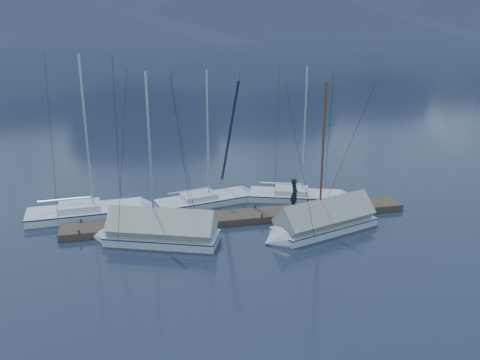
# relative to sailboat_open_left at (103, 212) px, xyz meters

# --- Properties ---
(ground) EXTENTS (1000.00, 1000.00, 0.00)m
(ground) POSITION_rel_sailboat_open_left_xyz_m (6.98, -4.43, -0.16)
(ground) COLOR black
(ground) RESTS_ON ground
(dock) EXTENTS (18.00, 1.50, 0.54)m
(dock) POSITION_rel_sailboat_open_left_xyz_m (6.98, -2.43, -0.05)
(dock) COLOR #382D23
(dock) RESTS_ON ground
(mooring_posts) EXTENTS (15.12, 1.52, 0.35)m
(mooring_posts) POSITION_rel_sailboat_open_left_xyz_m (6.48, -2.43, 0.19)
(mooring_posts) COLOR #382D23
(mooring_posts) RESTS_ON ground
(sailboat_open_left) EXTENTS (7.11, 3.01, 9.27)m
(sailboat_open_left) POSITION_rel_sailboat_open_left_xyz_m (0.00, 0.00, 0.00)
(sailboat_open_left) COLOR silver
(sailboat_open_left) RESTS_ON ground
(sailboat_open_mid) EXTENTS (6.48, 3.18, 8.26)m
(sailboat_open_mid) POSITION_rel_sailboat_open_left_xyz_m (6.27, 0.55, -0.02)
(sailboat_open_mid) COLOR silver
(sailboat_open_mid) RESTS_ON ground
(sailboat_open_right) EXTENTS (6.54, 3.83, 8.36)m
(sailboat_open_right) POSITION_rel_sailboat_open_left_xyz_m (11.61, -0.36, -0.02)
(sailboat_open_right) COLOR silver
(sailboat_open_right) RESTS_ON ground
(sailboat_covered_near) EXTENTS (6.55, 3.72, 8.14)m
(sailboat_covered_near) POSITION_rel_sailboat_open_left_xyz_m (10.33, -4.77, 0.24)
(sailboat_covered_near) COLOR silver
(sailboat_covered_near) RESTS_ON ground
(sailboat_covered_far) EXTENTS (6.46, 3.97, 8.71)m
(sailboat_covered_far) POSITION_rel_sailboat_open_left_xyz_m (2.34, -4.05, 0.26)
(sailboat_covered_far) COLOR silver
(sailboat_covered_far) RESTS_ON ground
(person) EXTENTS (0.57, 0.71, 1.69)m
(person) POSITION_rel_sailboat_open_left_xyz_m (9.97, -2.35, 1.02)
(person) COLOR black
(person) RESTS_ON dock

